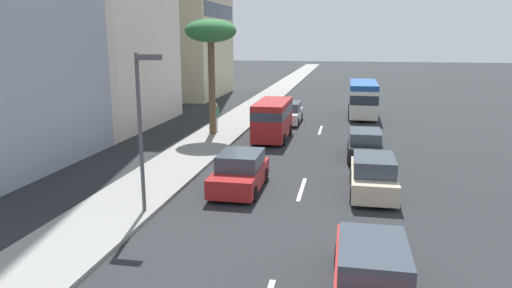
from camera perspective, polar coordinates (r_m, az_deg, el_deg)
ground_plane at (r=36.20m, az=7.94°, el=2.35°), size 198.00×198.00×0.00m
sidewalk_right at (r=37.10m, az=-2.33°, el=2.83°), size 162.00×3.19×0.15m
lane_stripe_mid at (r=20.68m, az=5.50°, el=-5.40°), size 3.20×0.16×0.01m
lane_stripe_far at (r=33.88m, az=7.72°, el=1.66°), size 3.20×0.16×0.01m
minibus_lead at (r=40.29m, az=12.70°, el=5.45°), size 6.94×2.29×2.83m
car_second at (r=12.52m, az=13.71°, el=-14.61°), size 4.77×1.88×1.53m
car_third at (r=20.36m, az=-1.94°, el=-3.42°), size 4.16×1.94×1.60m
car_fourth at (r=36.49m, az=3.93°, el=3.70°), size 4.53×1.87×1.56m
car_fifth at (r=26.45m, az=12.90°, el=-0.05°), size 4.45×1.83×1.53m
car_sixth at (r=20.47m, az=13.86°, el=-3.68°), size 4.60×1.87×1.62m
van_seventh at (r=30.34m, az=2.01°, el=3.18°), size 5.22×2.06×2.46m
pedestrian_near_lamp at (r=32.94m, az=-4.80°, el=3.47°), size 0.34×0.39×1.82m
palm_tree at (r=31.12m, az=-5.44°, el=12.93°), size 3.28×3.28×7.41m
street_lamp at (r=17.25m, az=-13.44°, el=3.57°), size 0.24×0.97×5.74m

